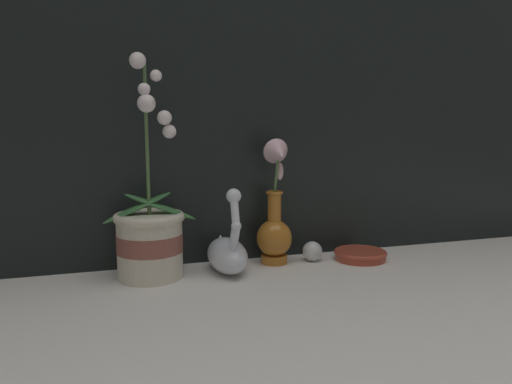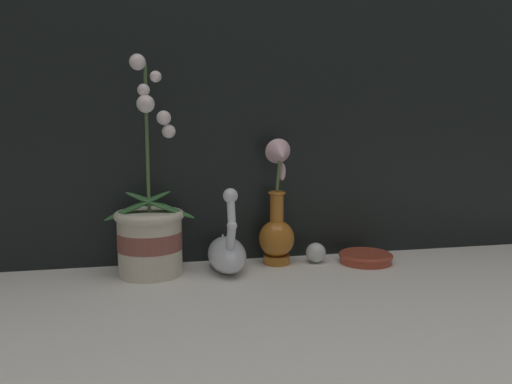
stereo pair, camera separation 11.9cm
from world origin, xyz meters
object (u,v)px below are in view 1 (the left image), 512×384
object	(u,v)px
orchid_potted_plant	(150,235)
glass_sphere	(312,251)
amber_dish	(360,254)
blue_vase	(275,222)
swan_figurine	(227,252)

from	to	relation	value
orchid_potted_plant	glass_sphere	xyz separation A→B (m)	(0.41, 0.02, -0.08)
orchid_potted_plant	amber_dish	bearing A→B (deg)	-0.97
blue_vase	swan_figurine	bearing A→B (deg)	-164.92
blue_vase	amber_dish	world-z (taller)	blue_vase
swan_figurine	blue_vase	size ratio (longest dim) A/B	0.66
orchid_potted_plant	glass_sphere	distance (m)	0.42
glass_sphere	amber_dish	bearing A→B (deg)	-11.90
orchid_potted_plant	glass_sphere	size ratio (longest dim) A/B	9.84
swan_figurine	amber_dish	xyz separation A→B (m)	(0.36, 0.00, -0.03)
blue_vase	amber_dish	bearing A→B (deg)	-8.51
blue_vase	glass_sphere	distance (m)	0.13
swan_figurine	amber_dish	bearing A→B (deg)	0.38
swan_figurine	glass_sphere	size ratio (longest dim) A/B	4.09
glass_sphere	amber_dish	size ratio (longest dim) A/B	0.37
swan_figurine	amber_dish	distance (m)	0.36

